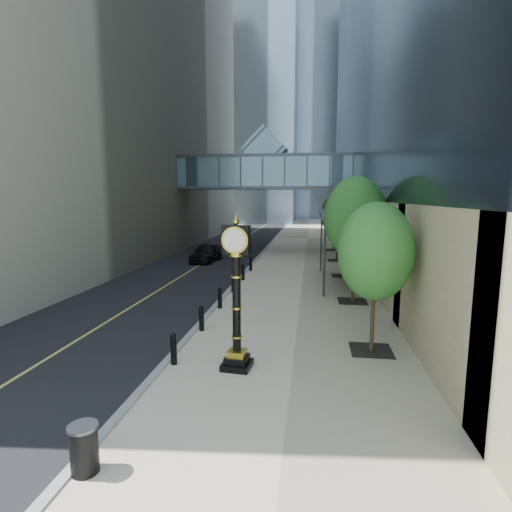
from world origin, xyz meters
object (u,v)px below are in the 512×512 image
(trash_bin, at_px, (84,450))
(car_far, at_px, (241,236))
(pedestrian, at_px, (360,270))
(car_near, at_px, (206,252))
(street_clock, at_px, (237,305))

(trash_bin, height_order, car_far, car_far)
(trash_bin, distance_m, pedestrian, 19.62)
(trash_bin, bearing_deg, car_far, 95.81)
(car_near, distance_m, car_far, 14.84)
(trash_bin, height_order, pedestrian, pedestrian)
(street_clock, distance_m, pedestrian, 14.28)
(street_clock, height_order, trash_bin, street_clock)
(car_near, bearing_deg, car_far, 94.11)
(pedestrian, distance_m, car_near, 13.19)
(car_far, bearing_deg, pedestrian, 114.04)
(street_clock, relative_size, car_far, 1.14)
(street_clock, relative_size, trash_bin, 5.09)
(trash_bin, relative_size, car_near, 0.21)
(pedestrian, bearing_deg, car_near, -12.08)
(pedestrian, xyz_separation_m, car_near, (-11.43, 6.59, -0.07))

